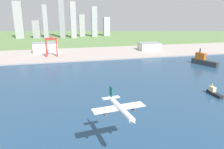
{
  "coord_description": "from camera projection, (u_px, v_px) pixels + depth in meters",
  "views": [
    {
      "loc": [
        -49.42,
        45.5,
        83.08
      ],
      "look_at": [
        -8.22,
        211.68,
        34.04
      ],
      "focal_mm": 34.78,
      "sensor_mm": 36.0,
      "label": 1
    }
  ],
  "objects": [
    {
      "name": "airplane_landing",
      "position": [
        120.0,
        108.0,
        122.53
      ],
      "size": [
        31.85,
        36.24,
        11.34
      ],
      "color": "silver"
    },
    {
      "name": "warehouse_main",
      "position": [
        46.0,
        47.0,
        455.56
      ],
      "size": [
        50.65,
        30.02,
        20.14
      ],
      "color": "silver",
      "rests_on": "industrial_pier"
    },
    {
      "name": "port_crane_red",
      "position": [
        51.0,
        43.0,
        404.47
      ],
      "size": [
        21.38,
        36.5,
        37.35
      ],
      "color": "#B72D23",
      "rests_on": "industrial_pier"
    },
    {
      "name": "container_barge",
      "position": [
        203.0,
        61.0,
        354.58
      ],
      "size": [
        24.2,
        44.48,
        26.06
      ],
      "color": "#2D3338",
      "rests_on": "water_bay"
    },
    {
      "name": "tugboat_small",
      "position": [
        214.0,
        92.0,
        225.77
      ],
      "size": [
        5.01,
        20.91,
        10.71
      ],
      "color": "black",
      "rests_on": "water_bay"
    },
    {
      "name": "industrial_pier",
      "position": [
        84.0,
        54.0,
        448.72
      ],
      "size": [
        840.0,
        140.0,
        2.5
      ],
      "primitive_type": "cube",
      "color": "#AC9F99",
      "rests_on": "ground"
    },
    {
      "name": "water_bay",
      "position": [
        113.0,
        99.0,
        215.77
      ],
      "size": [
        840.0,
        360.0,
        0.15
      ],
      "primitive_type": "cube",
      "color": "navy",
      "rests_on": "ground"
    },
    {
      "name": "ground_plane",
      "position": [
        101.0,
        81.0,
        271.78
      ],
      "size": [
        2400.0,
        2400.0,
        0.0
      ],
      "primitive_type": "plane",
      "color": "#5F8148"
    },
    {
      "name": "distant_skyline",
      "position": [
        63.0,
        22.0,
        741.73
      ],
      "size": [
        322.39,
        61.9,
        150.69
      ],
      "color": "#A2A3A7",
      "rests_on": "ground"
    },
    {
      "name": "warehouse_annex",
      "position": [
        149.0,
        46.0,
        482.05
      ],
      "size": [
        46.41,
        32.03,
        16.55
      ],
      "color": "silver",
      "rests_on": "industrial_pier"
    }
  ]
}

